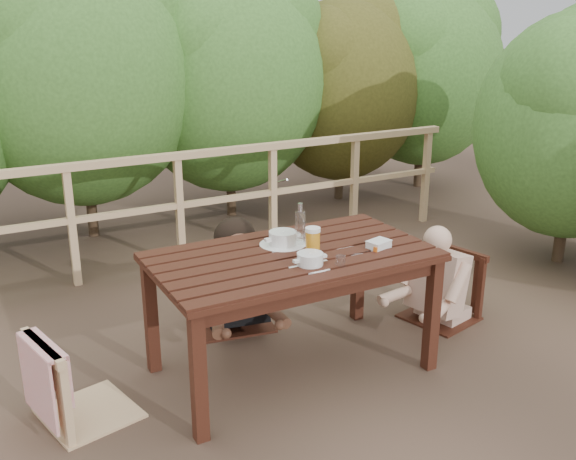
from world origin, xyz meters
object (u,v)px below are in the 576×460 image
chair_right (444,258)px  butter_tub (379,245)px  soup_near (310,260)px  soup_far (283,239)px  beer_glass (313,242)px  woman (229,239)px  table (292,313)px  tumbler (340,261)px  chair_left (81,336)px  bottle (300,225)px  diner_right (448,240)px  chair_far (231,255)px

chair_right → butter_tub: 0.89m
soup_near → soup_far: soup_far is taller
beer_glass → woman: bearing=101.6°
table → tumbler: tumbler is taller
beer_glass → butter_tub: size_ratio=1.23×
chair_left → tumbler: bearing=-119.5°
soup_near → beer_glass: 0.19m
table → bottle: size_ratio=6.07×
diner_right → table: bearing=81.2°
chair_left → tumbler: 1.46m
diner_right → tumbler: 1.25m
chair_left → woman: (1.15, 0.67, 0.15)m
chair_left → chair_far: (1.15, 0.65, 0.04)m
woman → table: bearing=104.4°
table → chair_right: size_ratio=1.76×
soup_near → butter_tub: 0.51m
beer_glass → bottle: (0.02, 0.19, 0.05)m
table → tumbler: 0.53m
chair_far → butter_tub: chair_far is taller
woman → bottle: woman is taller
table → bottle: bottle is taller
table → soup_near: size_ratio=6.54×
tumbler → butter_tub: bearing=19.5°
chair_right → soup_far: (-1.26, 0.05, 0.34)m
diner_right → bottle: diner_right is taller
soup_far → beer_glass: (0.08, -0.22, 0.04)m
table → beer_glass: beer_glass is taller
diner_right → bottle: 1.23m
chair_right → soup_far: bearing=-105.9°
chair_left → chair_far: 1.32m
chair_left → butter_tub: size_ratio=6.93×
soup_near → butter_tub: (0.50, 0.04, -0.01)m
soup_far → bottle: bottle is taller
beer_glass → bottle: bottle is taller
butter_tub → chair_right: bearing=5.1°
soup_near → bottle: bearing=69.5°
bottle → butter_tub: 0.49m
chair_left → diner_right: bearing=-103.1°
soup_near → soup_far: 0.38m
bottle → butter_tub: (0.38, -0.29, -0.11)m
chair_left → bottle: 1.41m
chair_far → butter_tub: bearing=-49.0°
soup_near → soup_far: size_ratio=0.87×
chair_right → woman: (-1.35, 0.67, 0.17)m
diner_right → bottle: (-1.19, 0.01, 0.29)m
beer_glass → butter_tub: 0.42m
soup_far → tumbler: 0.47m
woman → butter_tub: size_ratio=9.03×
chair_right → soup_far: chair_right is taller
soup_far → bottle: size_ratio=1.06×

